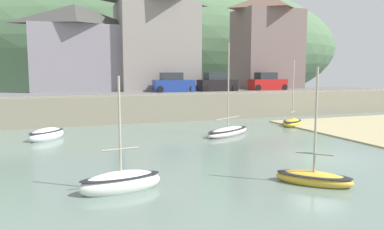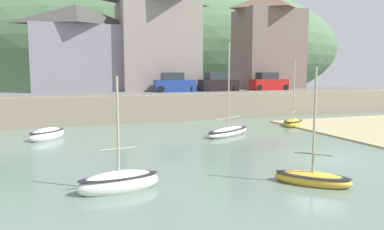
{
  "view_description": "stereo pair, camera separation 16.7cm",
  "coord_description": "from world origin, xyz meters",
  "views": [
    {
      "loc": [
        -12.92,
        -15.98,
        4.51
      ],
      "look_at": [
        -4.68,
        6.58,
        1.7
      ],
      "focal_mm": 35.37,
      "sensor_mm": 36.0,
      "label": 1
    },
    {
      "loc": [
        -12.77,
        -16.04,
        4.51
      ],
      "look_at": [
        -4.68,
        6.58,
        1.7
      ],
      "focal_mm": 35.37,
      "sensor_mm": 36.0,
      "label": 2
    }
  ],
  "objects": [
    {
      "name": "dinghy_open_wooden",
      "position": [
        -13.51,
        10.48,
        0.3
      ],
      "size": [
        2.85,
        2.89,
        1.0
      ],
      "rotation": [
        0.0,
        0.0,
        0.8
      ],
      "color": "white",
      "rests_on": "ground"
    },
    {
      "name": "waterfront_building_centre",
      "position": [
        -2.07,
        25.2,
        8.05
      ],
      "size": [
        8.76,
        6.28,
        11.18
      ],
      "color": "gray",
      "rests_on": "ground"
    },
    {
      "name": "parked_car_by_wall",
      "position": [
        3.29,
        20.7,
        3.2
      ],
      "size": [
        4.14,
        1.82,
        1.95
      ],
      "rotation": [
        0.0,
        0.0,
        0.03
      ],
      "color": "black",
      "rests_on": "ground"
    },
    {
      "name": "sailboat_far_left",
      "position": [
        -3.28,
        -3.8,
        0.24
      ],
      "size": [
        2.91,
        2.94,
        4.82
      ],
      "rotation": [
        0.0,
        0.0,
        -0.8
      ],
      "color": "gold",
      "rests_on": "ground"
    },
    {
      "name": "sailboat_nearest_shore",
      "position": [
        -10.69,
        -2.05,
        0.32
      ],
      "size": [
        3.27,
        1.45,
        4.56
      ],
      "rotation": [
        0.0,
        0.0,
        0.14
      ],
      "color": "white",
      "rests_on": "ground"
    },
    {
      "name": "parked_car_near_slipway",
      "position": [
        -1.55,
        20.7,
        3.2
      ],
      "size": [
        4.16,
        1.85,
        1.95
      ],
      "rotation": [
        0.0,
        0.0,
        -0.04
      ],
      "color": "navy",
      "rests_on": "ground"
    },
    {
      "name": "parked_car_end_of_row",
      "position": [
        9.39,
        20.7,
        3.2
      ],
      "size": [
        4.12,
        1.82,
        1.95
      ],
      "rotation": [
        0.0,
        0.0,
        -0.01
      ],
      "color": "#B51B19",
      "rests_on": "ground"
    },
    {
      "name": "waterfront_building_right",
      "position": [
        11.95,
        25.2,
        8.23
      ],
      "size": [
        7.77,
        5.92,
        11.5
      ],
      "color": "#705E5A",
      "rests_on": "ground"
    },
    {
      "name": "quay_seawall",
      "position": [
        0.0,
        17.5,
        1.36
      ],
      "size": [
        48.0,
        9.4,
        2.4
      ],
      "color": "gray",
      "rests_on": "ground"
    },
    {
      "name": "waterfront_building_left",
      "position": [
        -10.64,
        25.2,
        6.92
      ],
      "size": [
        9.27,
        4.55,
        8.88
      ],
      "color": "gray",
      "rests_on": "ground"
    },
    {
      "name": "rowboat_small_beached",
      "position": [
        -1.48,
        7.93,
        0.26
      ],
      "size": [
        4.58,
        3.46,
        6.61
      ],
      "rotation": [
        0.0,
        0.0,
        0.54
      ],
      "color": "silver",
      "rests_on": "ground"
    },
    {
      "name": "motorboat_with_cabin",
      "position": [
        5.54,
        10.32,
        0.27
      ],
      "size": [
        3.04,
        2.89,
        5.55
      ],
      "rotation": [
        0.0,
        0.0,
        0.71
      ],
      "color": "gold",
      "rests_on": "ground"
    },
    {
      "name": "hillside_backdrop",
      "position": [
        3.99,
        55.2,
        9.12
      ],
      "size": [
        80.0,
        44.0,
        26.06
      ],
      "color": "#4E704B",
      "rests_on": "ground"
    }
  ]
}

